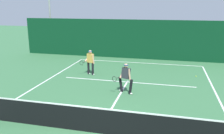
{
  "coord_description": "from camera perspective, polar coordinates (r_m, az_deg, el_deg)",
  "views": [
    {
      "loc": [
        2.4,
        -7.46,
        4.59
      ],
      "look_at": [
        -0.86,
        5.77,
        1.0
      ],
      "focal_mm": 37.94,
      "sensor_mm": 36.0,
      "label": 1
    }
  ],
  "objects": [
    {
      "name": "tennis_net",
      "position": [
        8.83,
        -3.62,
        -12.69
      ],
      "size": [
        10.88,
        0.09,
        1.05
      ],
      "color": "#1E4723",
      "rests_on": "ground_plane"
    },
    {
      "name": "player_near",
      "position": [
        12.55,
        3.3,
        -2.4
      ],
      "size": [
        1.1,
        0.8,
        1.63
      ],
      "rotation": [
        0.0,
        0.0,
        2.66
      ],
      "color": "black",
      "rests_on": "ground_plane"
    },
    {
      "name": "light_pole",
      "position": [
        24.5,
        -14.85,
        14.01
      ],
      "size": [
        0.55,
        0.44,
        7.28
      ],
      "color": "#9EA39E",
      "rests_on": "ground_plane"
    },
    {
      "name": "tennis_ball",
      "position": [
        16.55,
        19.59,
        -2.1
      ],
      "size": [
        0.07,
        0.07,
        0.07
      ],
      "primitive_type": "sphere",
      "color": "#D1E033",
      "rests_on": "ground_plane"
    },
    {
      "name": "court_line_service",
      "position": [
        14.57,
        3.67,
        -3.62
      ],
      "size": [
        8.09,
        0.1,
        0.01
      ],
      "primitive_type": "cube",
      "color": "white",
      "rests_on": "ground_plane"
    },
    {
      "name": "court_line_baseline_far",
      "position": [
        19.47,
        6.38,
        1.03
      ],
      "size": [
        9.92,
        0.1,
        0.01
      ],
      "primitive_type": "cube",
      "color": "white",
      "rests_on": "ground_plane"
    },
    {
      "name": "ground_plane",
      "position": [
        9.08,
        -3.57,
        -15.62
      ],
      "size": [
        80.0,
        80.0,
        0.0
      ],
      "primitive_type": "plane",
      "color": "#397045"
    },
    {
      "name": "court_line_centre",
      "position": [
        11.85,
        1.08,
        -8.01
      ],
      "size": [
        0.1,
        6.4,
        0.01
      ],
      "primitive_type": "cube",
      "color": "white",
      "rests_on": "ground_plane"
    },
    {
      "name": "back_fence_windscreen",
      "position": [
        20.67,
        7.09,
        6.58
      ],
      "size": [
        21.9,
        0.12,
        3.38
      ],
      "primitive_type": "cube",
      "color": "#0A3A1F",
      "rests_on": "ground_plane"
    },
    {
      "name": "player_far",
      "position": [
        15.95,
        -5.25,
        1.41
      ],
      "size": [
        0.95,
        0.89,
        1.67
      ],
      "rotation": [
        0.0,
        0.0,
        2.8
      ],
      "color": "black",
      "rests_on": "ground_plane"
    }
  ]
}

